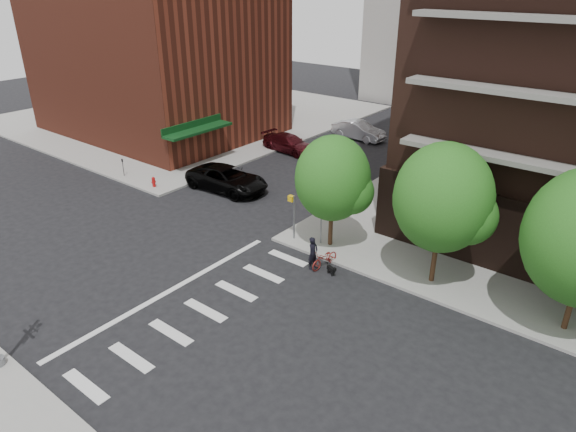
# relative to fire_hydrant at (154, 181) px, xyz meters

# --- Properties ---
(ground) EXTENTS (120.00, 120.00, 0.00)m
(ground) POSITION_rel_fire_hydrant_xyz_m (10.50, -7.80, -0.55)
(ground) COLOR black
(ground) RESTS_ON ground
(sidewalk_nw) EXTENTS (31.00, 33.00, 0.15)m
(sidewalk_nw) POSITION_rel_fire_hydrant_xyz_m (-14.00, 15.70, -0.48)
(sidewalk_nw) COLOR gray
(sidewalk_nw) RESTS_ON ground
(crosswalk) EXTENTS (3.85, 13.00, 0.01)m
(crosswalk) POSITION_rel_fire_hydrant_xyz_m (12.71, -7.80, -0.55)
(crosswalk) COLOR silver
(crosswalk) RESTS_ON ground
(midrise_nw) EXTENTS (21.40, 15.50, 20.00)m
(midrise_nw) POSITION_rel_fire_hydrant_xyz_m (-11.50, 10.20, 9.60)
(midrise_nw) COLOR maroon
(midrise_nw) RESTS_ON sidewalk_nw
(tree_a) EXTENTS (4.00, 4.00, 5.90)m
(tree_a) POSITION_rel_fire_hydrant_xyz_m (14.50, 0.70, 3.49)
(tree_a) COLOR #301E11
(tree_a) RESTS_ON sidewalk_ne
(tree_b) EXTENTS (4.50, 4.50, 6.65)m
(tree_b) POSITION_rel_fire_hydrant_xyz_m (20.50, 0.70, 3.99)
(tree_b) COLOR #301E11
(tree_b) RESTS_ON sidewalk_ne
(pedestrian_signal) EXTENTS (2.18, 0.67, 2.60)m
(pedestrian_signal) POSITION_rel_fire_hydrant_xyz_m (12.82, 0.12, 1.30)
(pedestrian_signal) COLOR slate
(pedestrian_signal) RESTS_ON sidewalk_ne
(fire_hydrant) EXTENTS (0.24, 0.24, 0.73)m
(fire_hydrant) POSITION_rel_fire_hydrant_xyz_m (0.00, 0.00, 0.00)
(fire_hydrant) COLOR #A50C0C
(fire_hydrant) RESTS_ON sidewalk_nw
(parking_meter) EXTENTS (0.10, 0.08, 1.32)m
(parking_meter) POSITION_rel_fire_hydrant_xyz_m (-3.50, -0.00, 0.41)
(parking_meter) COLOR black
(parking_meter) RESTS_ON sidewalk_nw
(parked_car_black) EXTENTS (3.11, 6.18, 1.68)m
(parked_car_black) POSITION_rel_fire_hydrant_xyz_m (4.24, 3.05, 0.29)
(parked_car_black) COLOR black
(parked_car_black) RESTS_ON ground
(parked_car_maroon) EXTENTS (2.40, 5.20, 1.47)m
(parked_car_maroon) POSITION_rel_fire_hydrant_xyz_m (2.33, 12.43, 0.18)
(parked_car_maroon) COLOR #440F14
(parked_car_maroon) RESTS_ON ground
(parked_car_silver) EXTENTS (2.00, 5.09, 1.65)m
(parked_car_silver) POSITION_rel_fire_hydrant_xyz_m (5.00, 19.27, 0.27)
(parked_car_silver) COLOR #B6B8BD
(parked_car_silver) RESTS_ON ground
(scooter) EXTENTS (0.85, 1.91, 0.97)m
(scooter) POSITION_rel_fire_hydrant_xyz_m (15.53, -1.30, -0.07)
(scooter) COLOR maroon
(scooter) RESTS_ON ground
(dog_walker) EXTENTS (0.65, 0.44, 1.77)m
(dog_walker) POSITION_rel_fire_hydrant_xyz_m (15.12, -1.80, 0.33)
(dog_walker) COLOR black
(dog_walker) RESTS_ON ground
(dog) EXTENTS (0.63, 0.34, 0.52)m
(dog) POSITION_rel_fire_hydrant_xyz_m (16.24, -1.73, -0.22)
(dog) COLOR black
(dog) RESTS_ON ground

